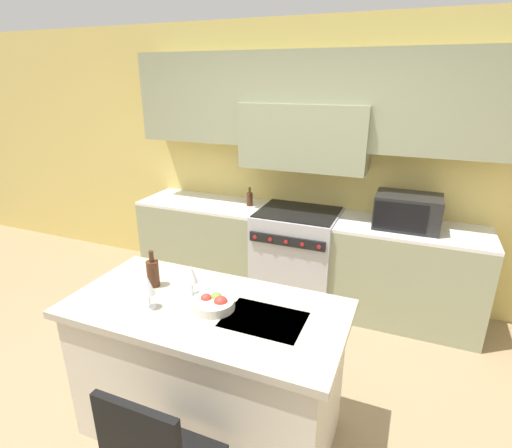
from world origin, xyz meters
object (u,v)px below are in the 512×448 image
Objects in this scene: wine_bottle at (153,273)px; wine_glass_near at (148,286)px; fruit_bowl at (214,303)px; oil_bottle_on_counter at (250,199)px; range_stove at (296,256)px; microwave at (407,211)px; wine_glass_far at (191,275)px.

wine_bottle reaches higher than wine_glass_near.
oil_bottle_on_counter reaches higher than fruit_bowl.
oil_bottle_on_counter is at bearing 93.30° from wine_bottle.
range_stove is 1.73× the size of microwave.
wine_bottle is at bearing -104.38° from range_stove.
range_stove is 1.85m from wine_bottle.
wine_glass_far is 1.04× the size of oil_bottle_on_counter.
wine_bottle is 1.79m from oil_bottle_on_counter.
wine_glass_far is at bearing -123.11° from microwave.
range_stove is 2.05m from wine_glass_near.
oil_bottle_on_counter is (-0.54, 0.07, 0.52)m from range_stove.
wine_bottle is 0.98× the size of fruit_bowl.
wine_glass_near is (-1.29, -1.96, -0.01)m from microwave.
range_stove is at bearing 85.00° from wine_glass_far.
wine_glass_far is 0.23m from fruit_bowl.
wine_glass_far is at bearing -77.70° from oil_bottle_on_counter.
wine_bottle is 0.27m from wine_glass_near.
fruit_bowl is at bearing -10.20° from wine_bottle.
microwave reaches higher than wine_bottle.
wine_glass_far is at bearing -1.96° from wine_bottle.
oil_bottle_on_counter is (-0.24, 2.01, -0.07)m from wine_glass_near.
wine_glass_far is (0.15, 0.21, 0.00)m from wine_glass_near.
wine_bottle is 0.29m from wine_glass_far.
microwave is 1.53m from oil_bottle_on_counter.
wine_glass_near is at bearing -125.56° from wine_glass_far.
oil_bottle_on_counter is at bearing 102.30° from wine_glass_far.
wine_bottle reaches higher than wine_glass_far.
range_stove is at bearing 75.62° from wine_bottle.
fruit_bowl is 1.96m from oil_bottle_on_counter.
microwave is at bearing 50.56° from wine_bottle.
range_stove is 4.69× the size of wine_glass_near.
fruit_bowl is at bearing -72.74° from oil_bottle_on_counter.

